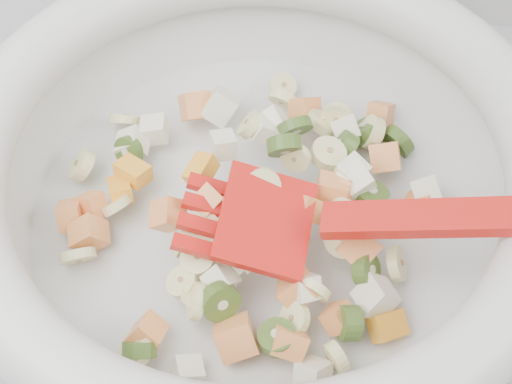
# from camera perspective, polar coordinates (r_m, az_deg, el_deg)

# --- Properties ---
(mixing_bowl) EXTENTS (0.50, 0.43, 0.15)m
(mixing_bowl) POSITION_cam_1_polar(r_m,az_deg,el_deg) (0.55, 0.06, 0.93)
(mixing_bowl) COLOR silver
(mixing_bowl) RESTS_ON counter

